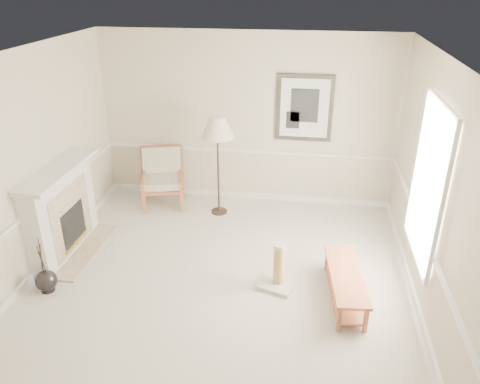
# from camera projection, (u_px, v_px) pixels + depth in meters

# --- Properties ---
(ground) EXTENTS (5.50, 5.50, 0.00)m
(ground) POSITION_uv_depth(u_px,v_px,m) (217.00, 289.00, 6.04)
(ground) COLOR silver
(ground) RESTS_ON ground
(room) EXTENTS (5.04, 5.54, 2.92)m
(room) POSITION_uv_depth(u_px,v_px,m) (227.00, 153.00, 5.29)
(room) COLOR beige
(room) RESTS_ON ground
(fireplace) EXTENTS (0.64, 1.64, 1.31)m
(fireplace) POSITION_uv_depth(u_px,v_px,m) (62.00, 212.00, 6.62)
(fireplace) COLOR white
(fireplace) RESTS_ON ground
(floor_vase) EXTENTS (0.27, 0.27, 0.80)m
(floor_vase) POSITION_uv_depth(u_px,v_px,m) (46.00, 281.00, 5.96)
(floor_vase) COLOR black
(floor_vase) RESTS_ON ground
(armchair) EXTENTS (0.90, 0.94, 0.96)m
(armchair) POSITION_uv_depth(u_px,v_px,m) (162.00, 174.00, 8.13)
(armchair) COLOR #975330
(armchair) RESTS_ON ground
(floor_lamp) EXTENTS (0.63, 0.63, 1.67)m
(floor_lamp) POSITION_uv_depth(u_px,v_px,m) (217.00, 130.00, 7.34)
(floor_lamp) COLOR black
(floor_lamp) RESTS_ON ground
(bench) EXTENTS (0.52, 1.34, 0.37)m
(bench) POSITION_uv_depth(u_px,v_px,m) (345.00, 282.00, 5.78)
(bench) COLOR #975330
(bench) RESTS_ON ground
(scratching_post) EXTENTS (0.56, 0.56, 0.63)m
(scratching_post) POSITION_uv_depth(u_px,v_px,m) (279.00, 273.00, 6.04)
(scratching_post) COLOR silver
(scratching_post) RESTS_ON ground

